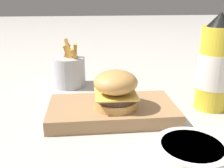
# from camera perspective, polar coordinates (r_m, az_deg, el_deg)

# --- Properties ---
(ground_plane) EXTENTS (6.00, 6.00, 0.00)m
(ground_plane) POSITION_cam_1_polar(r_m,az_deg,el_deg) (0.61, -1.19, -7.80)
(ground_plane) COLOR #B7B2A8
(serving_board) EXTENTS (0.29, 0.16, 0.03)m
(serving_board) POSITION_cam_1_polar(r_m,az_deg,el_deg) (0.61, 0.00, -5.79)
(serving_board) COLOR #A37A51
(serving_board) RESTS_ON ground_plane
(burger) EXTENTS (0.10, 0.10, 0.09)m
(burger) POSITION_cam_1_polar(r_m,az_deg,el_deg) (0.58, 0.78, -1.07)
(burger) COLOR tan
(burger) RESTS_ON serving_board
(ketchup_bottle) EXTENTS (0.08, 0.08, 0.24)m
(ketchup_bottle) POSITION_cam_1_polar(r_m,az_deg,el_deg) (0.68, 21.41, 3.50)
(ketchup_bottle) COLOR yellow
(ketchup_bottle) RESTS_ON ground_plane
(fries_basket) EXTENTS (0.10, 0.10, 0.15)m
(fries_basket) POSITION_cam_1_polar(r_m,az_deg,el_deg) (0.82, -9.32, 2.85)
(fries_basket) COLOR #B7B7BC
(fries_basket) RESTS_ON ground_plane
(side_bowl) EXTENTS (0.12, 0.12, 0.06)m
(side_bowl) POSITION_cam_1_polar(r_m,az_deg,el_deg) (0.44, 16.71, -15.41)
(side_bowl) COLOR silver
(side_bowl) RESTS_ON ground_plane
(ketchup_puddle) EXTENTS (0.06, 0.06, 0.00)m
(ketchup_puddle) POSITION_cam_1_polar(r_m,az_deg,el_deg) (0.85, 0.60, 0.49)
(ketchup_puddle) COLOR #9E140F
(ketchup_puddle) RESTS_ON ground_plane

